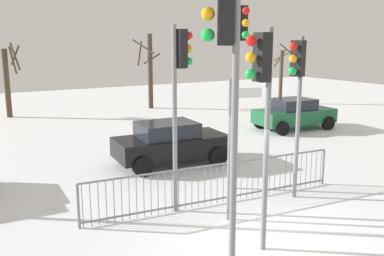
# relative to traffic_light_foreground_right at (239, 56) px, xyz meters

# --- Properties ---
(ground_plane) EXTENTS (60.00, 60.00, 0.00)m
(ground_plane) POSITION_rel_traffic_light_foreground_right_xyz_m (-1.02, -2.68, -3.76)
(ground_plane) COLOR white
(traffic_light_foreground_right) EXTENTS (0.34, 0.57, 5.15)m
(traffic_light_foreground_right) POSITION_rel_traffic_light_foreground_right_xyz_m (0.00, 0.00, 0.00)
(traffic_light_foreground_right) COLOR slate
(traffic_light_foreground_right) RESTS_ON ground
(traffic_light_foreground_left) EXTENTS (0.51, 0.42, 5.10)m
(traffic_light_foreground_left) POSITION_rel_traffic_light_foreground_right_xyz_m (-3.20, -4.07, -0.04)
(traffic_light_foreground_left) COLOR slate
(traffic_light_foreground_left) RESTS_ON ground
(traffic_light_rear_left) EXTENTS (0.57, 0.35, 4.53)m
(traffic_light_rear_left) POSITION_rel_traffic_light_foreground_right_xyz_m (-2.05, -0.45, -0.44)
(traffic_light_rear_left) COLOR slate
(traffic_light_rear_left) RESTS_ON ground
(traffic_light_rear_right) EXTENTS (0.55, 0.37, 4.27)m
(traffic_light_rear_right) POSITION_rel_traffic_light_foreground_right_xyz_m (0.90, -1.27, -0.63)
(traffic_light_rear_right) COLOR slate
(traffic_light_rear_right) RESTS_ON ground
(traffic_light_mid_left) EXTENTS (0.57, 0.34, 4.42)m
(traffic_light_mid_left) POSITION_rel_traffic_light_foreground_right_xyz_m (-1.71, -3.09, -0.52)
(traffic_light_mid_left) COLOR slate
(traffic_light_mid_left) RESTS_ON ground
(direction_sign_post) EXTENTS (0.77, 0.25, 3.36)m
(direction_sign_post) POSITION_rel_traffic_light_foreground_right_xyz_m (-1.30, -1.57, -1.89)
(direction_sign_post) COLOR slate
(direction_sign_post) RESTS_ON ground
(pedestrian_guard_railing) EXTENTS (7.11, 0.64, 1.07)m
(pedestrian_guard_railing) POSITION_rel_traffic_light_foreground_right_xyz_m (-1.03, -0.57, -3.21)
(pedestrian_guard_railing) COLOR slate
(pedestrian_guard_railing) RESTS_ON ground
(car_green_far) EXTENTS (3.90, 2.13, 1.47)m
(car_green_far) POSITION_rel_traffic_light_foreground_right_xyz_m (7.25, 5.47, -2.99)
(car_green_far) COLOR #195933
(car_green_far) RESTS_ON ground
(car_black_trailing) EXTENTS (3.89, 2.11, 1.47)m
(car_black_trailing) POSITION_rel_traffic_light_foreground_right_xyz_m (-0.46, 3.22, -2.99)
(car_black_trailing) COLOR black
(car_black_trailing) RESTS_ON ground
(bare_tree_left) EXTENTS (1.80, 1.81, 3.96)m
(bare_tree_left) POSITION_rel_traffic_light_foreground_right_xyz_m (12.46, 12.28, -1.80)
(bare_tree_left) COLOR #473828
(bare_tree_left) RESTS_ON ground
(bare_tree_centre) EXTENTS (1.69, 1.60, 4.29)m
(bare_tree_centre) POSITION_rel_traffic_light_foreground_right_xyz_m (-3.99, 15.68, -1.59)
(bare_tree_centre) COLOR #473828
(bare_tree_centre) RESTS_ON ground
(bare_tree_right) EXTENTS (1.86, 1.99, 4.55)m
(bare_tree_right) POSITION_rel_traffic_light_foreground_right_xyz_m (3.99, 14.70, -1.36)
(bare_tree_right) COLOR #473828
(bare_tree_right) RESTS_ON ground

